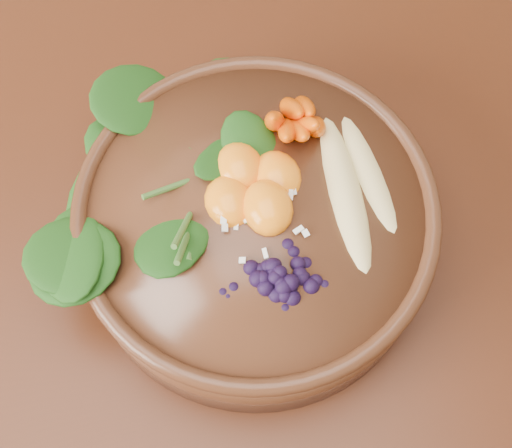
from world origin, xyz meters
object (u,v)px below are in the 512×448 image
at_px(blueberry_pile, 279,269).
at_px(stoneware_bowl, 256,228).
at_px(carrot_cluster, 298,85).
at_px(kale_heap, 182,141).
at_px(mandarin_cluster, 253,179).
at_px(banana_halves, 359,174).

bearing_deg(blueberry_pile, stoneware_bowl, 91.83).
bearing_deg(carrot_cluster, kale_heap, -169.49).
bearing_deg(mandarin_cluster, blueberry_pile, -90.29).
xyz_separation_m(stoneware_bowl, banana_halves, (0.09, 0.00, 0.06)).
relative_size(carrot_cluster, blueberry_pile, 0.60).
xyz_separation_m(carrot_cluster, mandarin_cluster, (-0.06, -0.06, -0.03)).
bearing_deg(banana_halves, stoneware_bowl, -177.26).
bearing_deg(carrot_cluster, mandarin_cluster, -129.81).
relative_size(banana_halves, blueberry_pile, 1.22).
xyz_separation_m(mandarin_cluster, blueberry_pile, (-0.00, -0.08, 0.00)).
distance_m(stoneware_bowl, mandarin_cluster, 0.06).
bearing_deg(kale_heap, blueberry_pile, -69.23).
bearing_deg(stoneware_bowl, blueberry_pile, -88.17).
distance_m(kale_heap, blueberry_pile, 0.14).
bearing_deg(mandarin_cluster, kale_heap, 137.19).
relative_size(stoneware_bowl, carrot_cluster, 3.62).
bearing_deg(mandarin_cluster, stoneware_bowl, -97.37).
relative_size(kale_heap, carrot_cluster, 2.38).
height_order(stoneware_bowl, blueberry_pile, blueberry_pile).
bearing_deg(stoneware_bowl, carrot_cluster, 55.28).
height_order(kale_heap, blueberry_pile, kale_heap).
bearing_deg(kale_heap, mandarin_cluster, -42.81).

